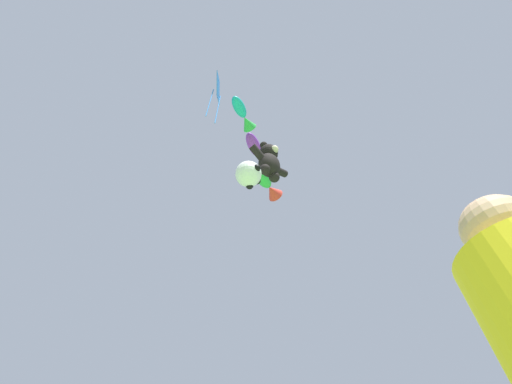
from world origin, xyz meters
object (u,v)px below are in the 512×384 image
at_px(diamond_kite, 218,91).
at_px(soccer_ball_kite, 249,174).
at_px(teddy_bear_kite, 269,161).
at_px(fish_kite_violet, 258,154).
at_px(fish_kite_teal, 243,115).
at_px(fish_kite_emerald, 268,185).

bearing_deg(diamond_kite, soccer_ball_kite, -5.95).
xyz_separation_m(teddy_bear_kite, diamond_kite, (-2.39, 0.20, 2.28)).
xyz_separation_m(teddy_bear_kite, fish_kite_violet, (0.79, 1.33, 2.75)).
bearing_deg(soccer_ball_kite, fish_kite_violet, 37.35).
bearing_deg(diamond_kite, fish_kite_teal, 5.60).
bearing_deg(fish_kite_emerald, soccer_ball_kite, -145.89).
bearing_deg(diamond_kite, fish_kite_violet, 19.45).
bearing_deg(fish_kite_violet, soccer_ball_kite, -142.65).
relative_size(soccer_ball_kite, fish_kite_violet, 0.44).
xyz_separation_m(fish_kite_teal, diamond_kite, (-1.40, -0.14, -0.22)).
bearing_deg(soccer_ball_kite, fish_kite_emerald, 34.11).
xyz_separation_m(teddy_bear_kite, fish_kite_emerald, (2.35, 2.24, 2.77)).
xyz_separation_m(fish_kite_emerald, fish_kite_violet, (-1.56, -0.91, -0.02)).
bearing_deg(teddy_bear_kite, fish_kite_teal, 161.09).
bearing_deg(teddy_bear_kite, fish_kite_violet, 59.26).
xyz_separation_m(fish_kite_violet, fish_kite_teal, (-1.78, -0.99, -0.25)).
relative_size(fish_kite_teal, diamond_kite, 0.50).
distance_m(teddy_bear_kite, diamond_kite, 3.31).
height_order(fish_kite_violet, fish_kite_teal, fish_kite_violet).
distance_m(soccer_ball_kite, fish_kite_violet, 4.78).
distance_m(fish_kite_emerald, diamond_kite, 5.19).
height_order(soccer_ball_kite, fish_kite_violet, fish_kite_violet).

